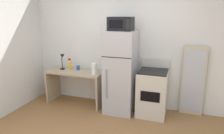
% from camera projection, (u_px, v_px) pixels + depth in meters
% --- Properties ---
extents(wall_back_white, '(5.00, 0.10, 2.60)m').
position_uv_depth(wall_back_white, '(128.00, 47.00, 4.50)').
color(wall_back_white, silver).
rests_on(wall_back_white, ground).
extents(desk, '(1.26, 0.55, 0.75)m').
position_uv_depth(desk, '(76.00, 80.00, 4.72)').
color(desk, tan).
rests_on(desk, ground).
extents(desk_lamp, '(0.14, 0.12, 0.35)m').
position_uv_depth(desk_lamp, '(62.00, 59.00, 4.73)').
color(desk_lamp, black).
rests_on(desk_lamp, desk).
extents(paper_towel_roll, '(0.11, 0.11, 0.24)m').
position_uv_depth(paper_towel_roll, '(94.00, 69.00, 4.37)').
color(paper_towel_roll, white).
rests_on(paper_towel_roll, desk).
extents(coffee_mug, '(0.08, 0.08, 0.09)m').
position_uv_depth(coffee_mug, '(78.00, 68.00, 4.75)').
color(coffee_mug, '#264C99').
rests_on(coffee_mug, desk).
extents(spray_bottle, '(0.06, 0.06, 0.25)m').
position_uv_depth(spray_bottle, '(70.00, 65.00, 4.81)').
color(spray_bottle, yellow).
rests_on(spray_bottle, desk).
extents(refrigerator, '(0.59, 0.67, 1.67)m').
position_uv_depth(refrigerator, '(121.00, 72.00, 4.27)').
color(refrigerator, '#B7B7BC').
rests_on(refrigerator, ground).
extents(microwave, '(0.46, 0.35, 0.26)m').
position_uv_depth(microwave, '(121.00, 24.00, 4.00)').
color(microwave, black).
rests_on(microwave, refrigerator).
extents(oven_range, '(0.56, 0.61, 1.10)m').
position_uv_depth(oven_range, '(152.00, 92.00, 4.18)').
color(oven_range, beige).
rests_on(oven_range, ground).
extents(leaning_mirror, '(0.44, 0.03, 1.40)m').
position_uv_depth(leaning_mirror, '(193.00, 81.00, 4.13)').
color(leaning_mirror, '#C6B793').
rests_on(leaning_mirror, ground).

